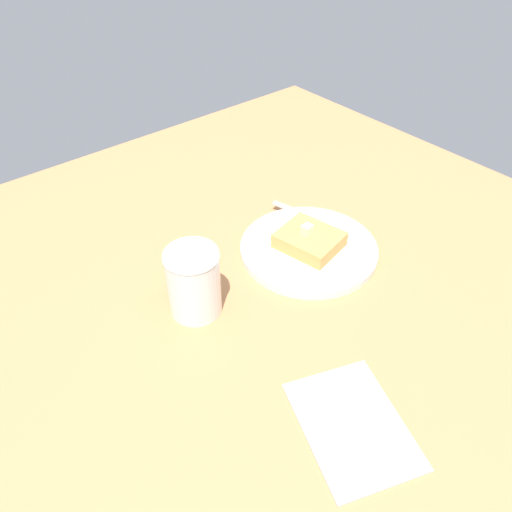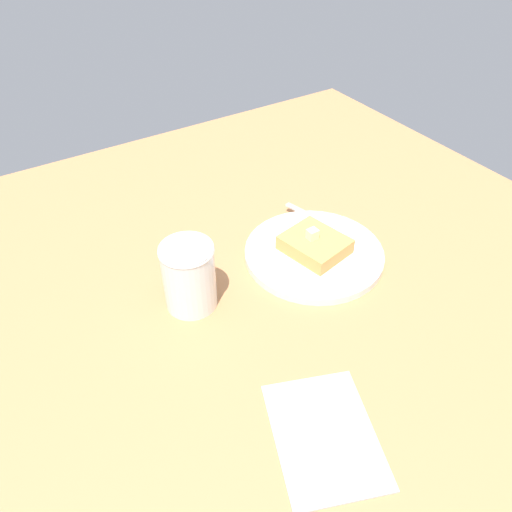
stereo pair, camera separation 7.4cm
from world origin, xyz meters
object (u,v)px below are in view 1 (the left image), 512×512
fork (317,220)px  napkin (352,425)px  plate (309,249)px  syrup_jar (194,285)px

fork → napkin: size_ratio=1.02×
napkin → fork: bearing=-129.1°
plate → fork: (-6.03, -4.08, 0.74)cm
plate → napkin: (18.16, 25.71, -0.60)cm
napkin → syrup_jar: bearing=-83.5°
plate → syrup_jar: syrup_jar is taller
plate → syrup_jar: 21.63cm
fork → syrup_jar: (27.28, 2.83, 3.13)cm
plate → syrup_jar: bearing=-3.4°
plate → fork: fork is taller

